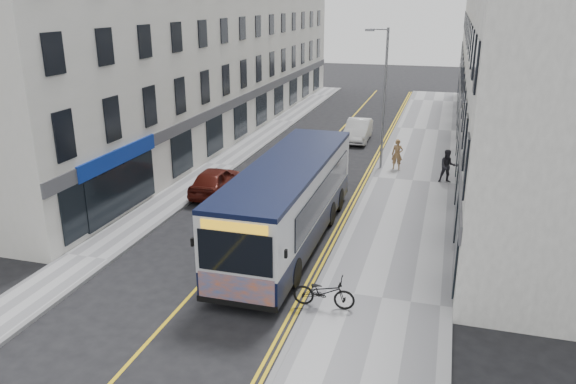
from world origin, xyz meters
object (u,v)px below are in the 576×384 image
Objects in this scene: streetlamp at (383,94)px; pedestrian_near at (397,154)px; car_maroon at (215,180)px; pedestrian_far at (447,166)px; car_white at (358,130)px; bicycle at (324,292)px; city_bus at (289,199)px.

streetlamp is 4.55× the size of pedestrian_near.
pedestrian_near reaches higher than car_maroon.
pedestrian_far is 10.51m from car_white.
pedestrian_near is 10.76m from car_maroon.
streetlamp is at bearing -140.32° from car_maroon.
bicycle is 16.22m from pedestrian_near.
bicycle is at bearing -84.41° from car_white.
pedestrian_near is 0.42× the size of car_maroon.
bicycle is (2.53, -4.76, -1.23)m from city_bus.
car_white is (-6.20, 8.48, -0.27)m from pedestrian_far.
streetlamp is at bearing 174.68° from pedestrian_near.
city_bus is 5.93× the size of bicycle.
bicycle is 1.13× the size of pedestrian_near.
pedestrian_near reaches higher than bicycle.
city_bus is 5.53m from bicycle.
city_bus reaches higher than pedestrian_far.
streetlamp is 1.77× the size of car_white.
streetlamp is at bearing -0.93° from bicycle.
bicycle is 0.44× the size of car_white.
car_white is (-3.37, 6.73, -0.25)m from pedestrian_near.
bicycle is (0.35, -16.32, -3.74)m from streetlamp.
car_white is (-2.72, 22.94, 0.10)m from bicycle.
streetlamp is 7.92m from car_white.
city_bus reaches higher than car_maroon.
pedestrian_far is (2.83, -1.75, 0.02)m from pedestrian_near.
city_bus is 18.22m from car_white.
streetlamp is 0.68× the size of city_bus.
city_bus is 7.25m from car_maroon.
car_white is at bearing -113.26° from car_maroon.
pedestrian_near is at bearing 74.43° from city_bus.
streetlamp is 4.02× the size of bicycle.
bicycle is 23.10m from car_white.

